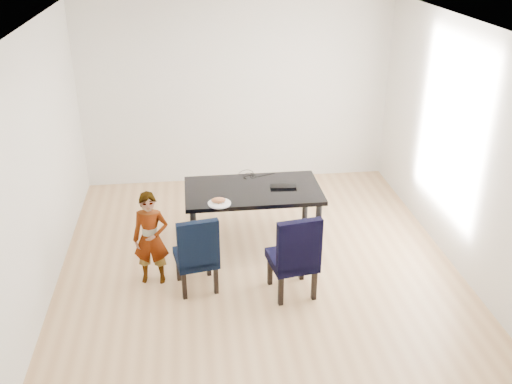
{
  "coord_description": "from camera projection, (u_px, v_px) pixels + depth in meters",
  "views": [
    {
      "loc": [
        -0.71,
        -5.54,
        3.61
      ],
      "look_at": [
        0.0,
        0.2,
        0.85
      ],
      "focal_mm": 40.0,
      "sensor_mm": 36.0,
      "label": 1
    }
  ],
  "objects": [
    {
      "name": "wall_left",
      "position": [
        37.0,
        168.0,
        5.76
      ],
      "size": [
        0.01,
        5.0,
        2.7
      ],
      "primitive_type": "cube",
      "color": "silver",
      "rests_on": "ground"
    },
    {
      "name": "dining_table",
      "position": [
        253.0,
        217.0,
        6.88
      ],
      "size": [
        1.6,
        0.9,
        0.75
      ],
      "primitive_type": "cube",
      "color": "black",
      "rests_on": "floor"
    },
    {
      "name": "wall_back",
      "position": [
        237.0,
        93.0,
        8.26
      ],
      "size": [
        4.5,
        0.01,
        2.7
      ],
      "primitive_type": "cube",
      "color": "silver",
      "rests_on": "ground"
    },
    {
      "name": "ceiling",
      "position": [
        259.0,
        26.0,
        5.43
      ],
      "size": [
        4.5,
        5.0,
        0.01
      ],
      "primitive_type": "cube",
      "color": "white",
      "rests_on": "wall_back"
    },
    {
      "name": "wall_right",
      "position": [
        462.0,
        148.0,
        6.26
      ],
      "size": [
        0.01,
        5.0,
        2.7
      ],
      "primitive_type": "cube",
      "color": "white",
      "rests_on": "ground"
    },
    {
      "name": "floor",
      "position": [
        258.0,
        266.0,
        6.6
      ],
      "size": [
        4.5,
        5.0,
        0.01
      ],
      "primitive_type": "cube",
      "color": "tan",
      "rests_on": "ground"
    },
    {
      "name": "cable_tangle",
      "position": [
        250.0,
        177.0,
        7.03
      ],
      "size": [
        0.16,
        0.16,
        0.01
      ],
      "primitive_type": "torus",
      "rotation": [
        0.0,
        0.0,
        -0.06
      ],
      "color": "black",
      "rests_on": "dining_table"
    },
    {
      "name": "chair_left",
      "position": [
        196.0,
        251.0,
        6.03
      ],
      "size": [
        0.5,
        0.51,
        0.89
      ],
      "primitive_type": "cube",
      "rotation": [
        0.0,
        0.0,
        0.17
      ],
      "color": "black",
      "rests_on": "floor"
    },
    {
      "name": "plate",
      "position": [
        219.0,
        203.0,
        6.36
      ],
      "size": [
        0.33,
        0.33,
        0.01
      ],
      "primitive_type": "cylinder",
      "rotation": [
        0.0,
        0.0,
        -0.3
      ],
      "color": "white",
      "rests_on": "dining_table"
    },
    {
      "name": "wall_front",
      "position": [
        306.0,
        299.0,
        3.77
      ],
      "size": [
        4.5,
        0.01,
        2.7
      ],
      "primitive_type": "cube",
      "color": "silver",
      "rests_on": "ground"
    },
    {
      "name": "chair_right",
      "position": [
        292.0,
        253.0,
        5.93
      ],
      "size": [
        0.53,
        0.54,
        0.96
      ],
      "primitive_type": "cube",
      "rotation": [
        0.0,
        0.0,
        0.15
      ],
      "color": "black",
      "rests_on": "floor"
    },
    {
      "name": "laptop",
      "position": [
        283.0,
        185.0,
        6.79
      ],
      "size": [
        0.33,
        0.22,
        0.02
      ],
      "primitive_type": "imported",
      "rotation": [
        0.0,
        0.0,
        3.06
      ],
      "color": "black",
      "rests_on": "dining_table"
    },
    {
      "name": "sandwich",
      "position": [
        218.0,
        200.0,
        6.34
      ],
      "size": [
        0.18,
        0.14,
        0.07
      ],
      "primitive_type": "ellipsoid",
      "rotation": [
        0.0,
        0.0,
        -0.41
      ],
      "color": "#A6633B",
      "rests_on": "plate"
    },
    {
      "name": "child",
      "position": [
        151.0,
        239.0,
        6.1
      ],
      "size": [
        0.42,
        0.3,
        1.06
      ],
      "primitive_type": "imported",
      "rotation": [
        0.0,
        0.0,
        -0.11
      ],
      "color": "orange",
      "rests_on": "floor"
    }
  ]
}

